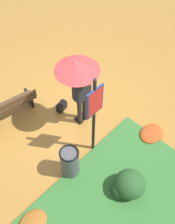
# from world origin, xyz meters

# --- Properties ---
(ground_plane) EXTENTS (18.00, 18.00, 0.00)m
(ground_plane) POSITION_xyz_m (0.00, 0.00, 0.00)
(ground_plane) COLOR #B27A33
(person_with_umbrella) EXTENTS (0.96, 0.96, 2.04)m
(person_with_umbrella) POSITION_xyz_m (0.08, 0.27, 1.55)
(person_with_umbrella) COLOR #2D2823
(person_with_umbrella) RESTS_ON ground_plane
(info_sign_post) EXTENTS (0.44, 0.07, 2.30)m
(info_sign_post) POSITION_xyz_m (0.42, 1.04, 1.44)
(info_sign_post) COLOR black
(info_sign_post) RESTS_ON ground_plane
(handbag) EXTENTS (0.32, 0.18, 0.37)m
(handbag) POSITION_xyz_m (0.12, -0.38, 0.13)
(handbag) COLOR black
(handbag) RESTS_ON ground_plane
(park_bench) EXTENTS (1.41, 0.63, 0.75)m
(park_bench) POSITION_xyz_m (1.21, -1.09, 0.40)
(park_bench) COLOR black
(park_bench) RESTS_ON ground_plane
(trash_bin) EXTENTS (0.42, 0.42, 0.83)m
(trash_bin) POSITION_xyz_m (1.22, 1.09, 0.42)
(trash_bin) COLOR #4C4C51
(trash_bin) RESTS_ON ground_plane
(shrub_cluster) EXTENTS (0.72, 0.65, 0.59)m
(shrub_cluster) POSITION_xyz_m (0.70, 2.28, 0.27)
(shrub_cluster) COLOR #285628
(shrub_cluster) RESTS_ON ground_plane
(leaf_pile_near_person) EXTENTS (0.62, 0.49, 0.14)m
(leaf_pile_near_person) POSITION_xyz_m (2.54, 1.37, 0.07)
(leaf_pile_near_person) COLOR #A86023
(leaf_pile_near_person) RESTS_ON ground_plane
(leaf_pile_by_bench) EXTENTS (0.64, 0.51, 0.14)m
(leaf_pile_by_bench) POSITION_xyz_m (-0.83, 1.82, 0.07)
(leaf_pile_by_bench) COLOR #B74C1E
(leaf_pile_by_bench) RESTS_ON ground_plane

